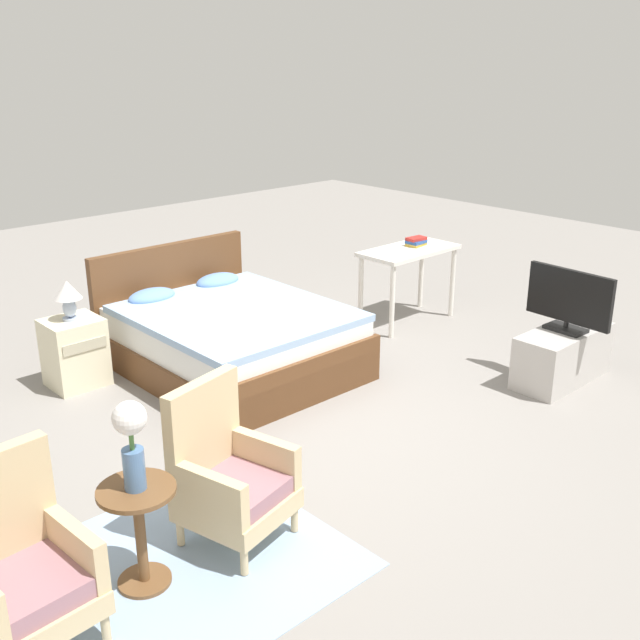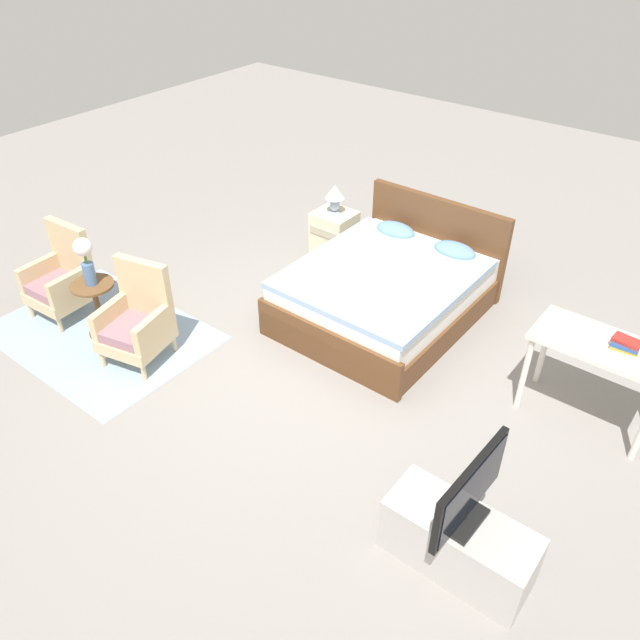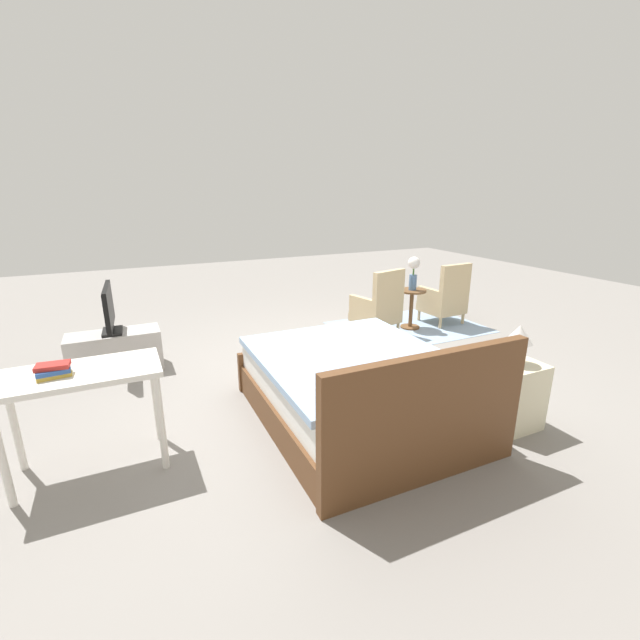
{
  "view_description": "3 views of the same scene",
  "coord_description": "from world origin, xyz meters",
  "px_view_note": "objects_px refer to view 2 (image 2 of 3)",
  "views": [
    {
      "loc": [
        -3.45,
        -3.83,
        2.62
      ],
      "look_at": [
        0.03,
        -0.12,
        0.8
      ],
      "focal_mm": 42.0,
      "sensor_mm": 36.0,
      "label": 1
    },
    {
      "loc": [
        2.79,
        -3.4,
        3.7
      ],
      "look_at": [
        0.16,
        -0.03,
        0.62
      ],
      "focal_mm": 35.0,
      "sensor_mm": 36.0,
      "label": 2
    },
    {
      "loc": [
        1.85,
        4.02,
        1.96
      ],
      "look_at": [
        -0.07,
        -0.04,
        0.58
      ],
      "focal_mm": 24.0,
      "sensor_mm": 36.0,
      "label": 3
    }
  ],
  "objects_px": {
    "armchair_by_window_left": "(62,279)",
    "armchair_by_window_right": "(138,321)",
    "side_table": "(97,303)",
    "table_lamp": "(335,195)",
    "flower_vase": "(85,257)",
    "book_stack": "(626,344)",
    "vanity_desk": "(600,355)",
    "nightstand": "(334,235)",
    "tv_flatscreen": "(469,492)",
    "tv_stand": "(458,542)",
    "bed": "(388,290)"
  },
  "relations": [
    {
      "from": "armchair_by_window_left",
      "to": "table_lamp",
      "type": "relative_size",
      "value": 2.79
    },
    {
      "from": "vanity_desk",
      "to": "tv_flatscreen",
      "type": "bearing_deg",
      "value": -95.41
    },
    {
      "from": "armchair_by_window_right",
      "to": "book_stack",
      "type": "distance_m",
      "value": 4.08
    },
    {
      "from": "bed",
      "to": "armchair_by_window_right",
      "type": "bearing_deg",
      "value": -126.57
    },
    {
      "from": "armchair_by_window_left",
      "to": "flower_vase",
      "type": "xyz_separation_m",
      "value": [
        0.6,
        -0.03,
        0.48
      ]
    },
    {
      "from": "tv_stand",
      "to": "bed",
      "type": "bearing_deg",
      "value": 132.02
    },
    {
      "from": "nightstand",
      "to": "tv_stand",
      "type": "distance_m",
      "value": 4.07
    },
    {
      "from": "bed",
      "to": "armchair_by_window_left",
      "type": "bearing_deg",
      "value": -143.39
    },
    {
      "from": "side_table",
      "to": "tv_flatscreen",
      "type": "height_order",
      "value": "tv_flatscreen"
    },
    {
      "from": "side_table",
      "to": "book_stack",
      "type": "bearing_deg",
      "value": 22.56
    },
    {
      "from": "flower_vase",
      "to": "tv_stand",
      "type": "xyz_separation_m",
      "value": [
        3.93,
        -0.13,
        -0.64
      ]
    },
    {
      "from": "nightstand",
      "to": "table_lamp",
      "type": "xyz_separation_m",
      "value": [
        0.0,
        0.0,
        0.5
      ]
    },
    {
      "from": "nightstand",
      "to": "book_stack",
      "type": "relative_size",
      "value": 2.64
    },
    {
      "from": "bed",
      "to": "vanity_desk",
      "type": "bearing_deg",
      "value": -6.63
    },
    {
      "from": "armchair_by_window_left",
      "to": "flower_vase",
      "type": "height_order",
      "value": "flower_vase"
    },
    {
      "from": "bed",
      "to": "tv_flatscreen",
      "type": "distance_m",
      "value": 2.87
    },
    {
      "from": "vanity_desk",
      "to": "book_stack",
      "type": "height_order",
      "value": "book_stack"
    },
    {
      "from": "tv_stand",
      "to": "vanity_desk",
      "type": "bearing_deg",
      "value": 84.52
    },
    {
      "from": "armchair_by_window_left",
      "to": "vanity_desk",
      "type": "height_order",
      "value": "armchair_by_window_left"
    },
    {
      "from": "armchair_by_window_left",
      "to": "book_stack",
      "type": "distance_m",
      "value": 5.16
    },
    {
      "from": "table_lamp",
      "to": "vanity_desk",
      "type": "relative_size",
      "value": 0.32
    },
    {
      "from": "nightstand",
      "to": "book_stack",
      "type": "distance_m",
      "value": 3.49
    },
    {
      "from": "book_stack",
      "to": "table_lamp",
      "type": "bearing_deg",
      "value": 166.26
    },
    {
      "from": "side_table",
      "to": "vanity_desk",
      "type": "bearing_deg",
      "value": 22.91
    },
    {
      "from": "bed",
      "to": "book_stack",
      "type": "height_order",
      "value": "bed"
    },
    {
      "from": "side_table",
      "to": "nightstand",
      "type": "relative_size",
      "value": 0.99
    },
    {
      "from": "side_table",
      "to": "book_stack",
      "type": "height_order",
      "value": "book_stack"
    },
    {
      "from": "armchair_by_window_left",
      "to": "armchair_by_window_right",
      "type": "xyz_separation_m",
      "value": [
        1.18,
        -0.0,
        0.0
      ]
    },
    {
      "from": "armchair_by_window_right",
      "to": "book_stack",
      "type": "relative_size",
      "value": 4.21
    },
    {
      "from": "flower_vase",
      "to": "vanity_desk",
      "type": "xyz_separation_m",
      "value": [
        4.1,
        1.73,
        -0.21
      ]
    },
    {
      "from": "table_lamp",
      "to": "tv_stand",
      "type": "distance_m",
      "value": 4.11
    },
    {
      "from": "side_table",
      "to": "tv_flatscreen",
      "type": "xyz_separation_m",
      "value": [
        3.93,
        -0.13,
        0.36
      ]
    },
    {
      "from": "armchair_by_window_right",
      "to": "table_lamp",
      "type": "xyz_separation_m",
      "value": [
        0.32,
        2.55,
        0.41
      ]
    },
    {
      "from": "bed",
      "to": "tv_stand",
      "type": "distance_m",
      "value": 2.84
    },
    {
      "from": "tv_stand",
      "to": "book_stack",
      "type": "distance_m",
      "value": 2.01
    },
    {
      "from": "nightstand",
      "to": "tv_stand",
      "type": "relative_size",
      "value": 0.6
    },
    {
      "from": "side_table",
      "to": "table_lamp",
      "type": "relative_size",
      "value": 1.74
    },
    {
      "from": "tv_flatscreen",
      "to": "flower_vase",
      "type": "bearing_deg",
      "value": 178.05
    },
    {
      "from": "flower_vase",
      "to": "nightstand",
      "type": "relative_size",
      "value": 0.83
    },
    {
      "from": "tv_stand",
      "to": "vanity_desk",
      "type": "height_order",
      "value": "vanity_desk"
    },
    {
      "from": "bed",
      "to": "armchair_by_window_right",
      "type": "xyz_separation_m",
      "value": [
        -1.45,
        -1.95,
        0.08
      ]
    },
    {
      "from": "bed",
      "to": "table_lamp",
      "type": "height_order",
      "value": "bed"
    },
    {
      "from": "armchair_by_window_right",
      "to": "tv_flatscreen",
      "type": "xyz_separation_m",
      "value": [
        3.35,
        -0.16,
        0.34
      ]
    },
    {
      "from": "bed",
      "to": "table_lamp",
      "type": "xyz_separation_m",
      "value": [
        -1.13,
        0.61,
        0.49
      ]
    },
    {
      "from": "tv_flatscreen",
      "to": "book_stack",
      "type": "bearing_deg",
      "value": 80.54
    },
    {
      "from": "flower_vase",
      "to": "book_stack",
      "type": "height_order",
      "value": "flower_vase"
    },
    {
      "from": "side_table",
      "to": "tv_flatscreen",
      "type": "bearing_deg",
      "value": -1.95
    },
    {
      "from": "armchair_by_window_right",
      "to": "nightstand",
      "type": "bearing_deg",
      "value": 82.96
    },
    {
      "from": "vanity_desk",
      "to": "flower_vase",
      "type": "bearing_deg",
      "value": -157.09
    },
    {
      "from": "flower_vase",
      "to": "nightstand",
      "type": "height_order",
      "value": "flower_vase"
    }
  ]
}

